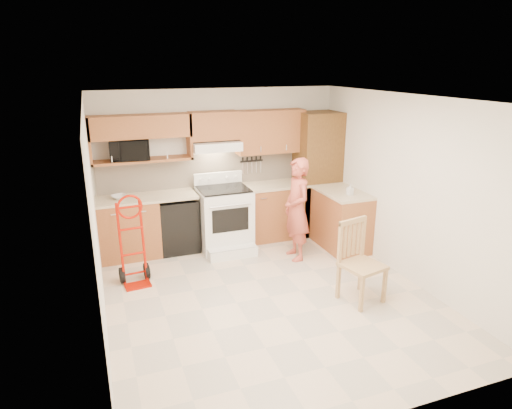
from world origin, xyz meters
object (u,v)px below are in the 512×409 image
person (297,209)px  range (225,214)px  hand_truck (133,245)px  dining_chair (363,263)px  microwave (130,149)px

person → range: bearing=-126.8°
hand_truck → dining_chair: 2.99m
microwave → dining_chair: 3.74m
range → person: person is taller
hand_truck → dining_chair: size_ratio=1.10×
microwave → range: 1.75m
range → hand_truck: size_ratio=1.04×
microwave → hand_truck: bearing=-91.9°
microwave → range: microwave is taller
range → dining_chair: 2.46m
range → hand_truck: bearing=-153.6°
person → dining_chair: size_ratio=1.51×
range → hand_truck: (-1.49, -0.74, -0.02)m
microwave → range: bearing=-10.1°
person → dining_chair: 1.51m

